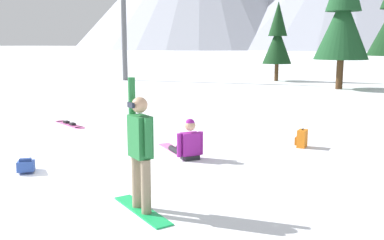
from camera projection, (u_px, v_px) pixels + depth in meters
ground_plane at (28, 172)px, 8.78m from camera, size 800.00×800.00×0.00m
snowboarder_foreground at (140, 150)px, 6.55m from camera, size 1.39×1.03×2.04m
snowboarder_midground at (187, 144)px, 9.83m from camera, size 1.55×1.44×0.92m
loose_snowboard_near_right at (69, 124)px, 13.86m from camera, size 1.72×1.03×0.09m
backpack_blue at (26, 165)px, 8.74m from camera, size 0.54×0.56×0.31m
backpack_orange at (302, 139)px, 10.83m from camera, size 0.28×0.33×0.47m
pine_tree_short at (343, 15)px, 24.09m from camera, size 2.99×2.99×7.58m
pine_tree_slender at (278, 38)px, 29.71m from camera, size 1.97×1.97×5.38m
ski_lift_tower at (123, 4)px, 29.86m from camera, size 3.44×0.36×9.00m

